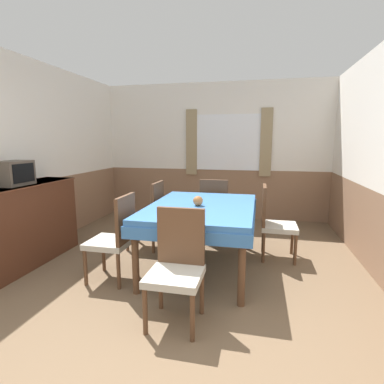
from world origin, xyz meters
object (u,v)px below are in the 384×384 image
at_px(dining_table, 202,214).
at_px(vase, 198,201).
at_px(chair_left_far, 150,214).
at_px(chair_head_near, 177,263).
at_px(chair_right_far, 273,221).
at_px(tv, 14,173).
at_px(chair_left_near, 116,236).
at_px(sideboard, 22,225).
at_px(chair_head_window, 215,208).

height_order(dining_table, vase, vase).
relative_size(chair_left_far, chair_head_near, 1.00).
xyz_separation_m(chair_right_far, tv, (-2.99, -0.94, 0.64)).
relative_size(chair_left_near, chair_head_near, 1.00).
height_order(chair_left_far, tv, tv).
bearing_deg(dining_table, sideboard, -169.80).
relative_size(dining_table, chair_right_far, 1.77).
height_order(chair_head_window, chair_left_far, same).
relative_size(chair_head_window, tv, 2.45).
xyz_separation_m(chair_right_far, chair_head_near, (-0.84, -1.58, 0.00)).
bearing_deg(vase, chair_right_far, 32.72).
distance_m(dining_table, chair_head_near, 1.08).
distance_m(sideboard, tv, 0.63).
xyz_separation_m(dining_table, chair_head_near, (0.00, -1.07, -0.17)).
bearing_deg(chair_right_far, vase, -57.28).
height_order(dining_table, tv, tv).
bearing_deg(chair_head_window, chair_head_near, -90.00).
bearing_deg(chair_head_near, chair_left_far, -61.97).
distance_m(chair_left_near, chair_left_far, 1.03).
distance_m(chair_right_far, tv, 3.20).
bearing_deg(chair_head_near, vase, -88.16).
relative_size(dining_table, chair_left_far, 1.77).
height_order(dining_table, sideboard, sideboard).
relative_size(dining_table, chair_left_near, 1.77).
xyz_separation_m(chair_left_far, sideboard, (-1.30, -0.90, 0.01)).
distance_m(chair_right_far, chair_head_window, 1.01).
bearing_deg(tv, chair_right_far, 17.48).
distance_m(chair_left_near, vase, 0.99).
xyz_separation_m(chair_left_far, tv, (-1.31, -0.94, 0.64)).
bearing_deg(chair_head_window, chair_left_far, -146.66).
bearing_deg(vase, chair_left_far, 145.21).
relative_size(chair_right_far, chair_left_far, 1.00).
bearing_deg(sideboard, chair_left_near, -5.69).
bearing_deg(dining_table, chair_head_near, -90.00).
height_order(chair_right_far, vase, chair_right_far).
bearing_deg(chair_left_near, chair_head_near, -123.34).
height_order(chair_head_window, vase, chair_head_window).
relative_size(chair_head_window, sideboard, 0.61).
bearing_deg(chair_head_near, chair_left_near, -33.34).
bearing_deg(chair_left_far, chair_head_window, -56.66).
xyz_separation_m(dining_table, sideboard, (-2.14, -0.39, -0.16)).
relative_size(chair_right_far, chair_head_window, 1.00).
bearing_deg(tv, chair_head_near, -16.62).
bearing_deg(dining_table, chair_right_far, 31.40).
distance_m(chair_head_near, sideboard, 2.25).
bearing_deg(chair_left_far, chair_right_far, -90.00).
bearing_deg(dining_table, chair_head_window, 90.00).
xyz_separation_m(chair_right_far, chair_left_far, (-1.69, 0.00, 0.00)).
bearing_deg(chair_head_near, dining_table, -90.00).
bearing_deg(chair_head_window, sideboard, -145.81).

